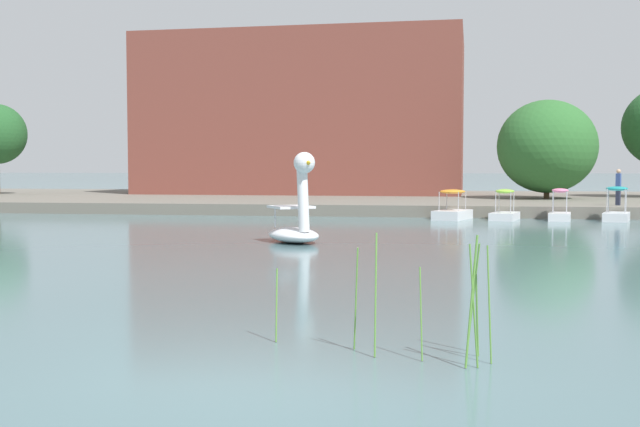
{
  "coord_description": "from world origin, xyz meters",
  "views": [
    {
      "loc": [
        2.09,
        -8.74,
        2.39
      ],
      "look_at": [
        -2.37,
        18.07,
        0.8
      ],
      "focal_mm": 43.94,
      "sensor_mm": 36.0,
      "label": 1
    }
  ],
  "objects_px": {
    "pedal_boat_orange": "(452,210)",
    "person_on_path": "(618,186)",
    "swan_boat": "(296,219)",
    "parked_van": "(339,181)",
    "tree_willow_overhanging": "(547,147)",
    "pedal_boat_lime": "(505,212)",
    "pedal_boat_pink": "(560,211)",
    "pedal_boat_teal": "(616,212)"
  },
  "relations": [
    {
      "from": "parked_van",
      "to": "pedal_boat_orange",
      "type": "bearing_deg",
      "value": -65.08
    },
    {
      "from": "pedal_boat_orange",
      "to": "person_on_path",
      "type": "height_order",
      "value": "person_on_path"
    },
    {
      "from": "swan_boat",
      "to": "pedal_boat_orange",
      "type": "distance_m",
      "value": 13.32
    },
    {
      "from": "tree_willow_overhanging",
      "to": "parked_van",
      "type": "xyz_separation_m",
      "value": [
        -13.17,
        5.42,
        -2.13
      ]
    },
    {
      "from": "pedal_boat_lime",
      "to": "tree_willow_overhanging",
      "type": "bearing_deg",
      "value": 74.09
    },
    {
      "from": "person_on_path",
      "to": "swan_boat",
      "type": "bearing_deg",
      "value": -129.9
    },
    {
      "from": "swan_boat",
      "to": "pedal_boat_lime",
      "type": "xyz_separation_m",
      "value": [
        7.32,
        12.35,
        -0.37
      ]
    },
    {
      "from": "pedal_boat_teal",
      "to": "person_on_path",
      "type": "xyz_separation_m",
      "value": [
        0.67,
        3.01,
        1.08
      ]
    },
    {
      "from": "pedal_boat_pink",
      "to": "tree_willow_overhanging",
      "type": "height_order",
      "value": "tree_willow_overhanging"
    },
    {
      "from": "swan_boat",
      "to": "pedal_boat_lime",
      "type": "relative_size",
      "value": 1.24
    },
    {
      "from": "parked_van",
      "to": "person_on_path",
      "type": "bearing_deg",
      "value": -40.73
    },
    {
      "from": "pedal_boat_orange",
      "to": "pedal_boat_teal",
      "type": "distance_m",
      "value": 7.27
    },
    {
      "from": "tree_willow_overhanging",
      "to": "person_on_path",
      "type": "distance_m",
      "value": 8.63
    },
    {
      "from": "swan_boat",
      "to": "tree_willow_overhanging",
      "type": "distance_m",
      "value": 25.81
    },
    {
      "from": "pedal_boat_orange",
      "to": "parked_van",
      "type": "relative_size",
      "value": 0.57
    },
    {
      "from": "pedal_boat_teal",
      "to": "parked_van",
      "type": "height_order",
      "value": "parked_van"
    },
    {
      "from": "swan_boat",
      "to": "parked_van",
      "type": "distance_m",
      "value": 28.97
    },
    {
      "from": "pedal_boat_teal",
      "to": "tree_willow_overhanging",
      "type": "distance_m",
      "value": 11.6
    },
    {
      "from": "pedal_boat_orange",
      "to": "person_on_path",
      "type": "distance_m",
      "value": 8.57
    },
    {
      "from": "swan_boat",
      "to": "pedal_boat_teal",
      "type": "relative_size",
      "value": 1.3
    },
    {
      "from": "swan_boat",
      "to": "person_on_path",
      "type": "relative_size",
      "value": 1.64
    },
    {
      "from": "pedal_boat_lime",
      "to": "parked_van",
      "type": "relative_size",
      "value": 0.5
    },
    {
      "from": "pedal_boat_lime",
      "to": "pedal_boat_teal",
      "type": "relative_size",
      "value": 1.04
    },
    {
      "from": "pedal_boat_lime",
      "to": "pedal_boat_pink",
      "type": "distance_m",
      "value": 2.44
    },
    {
      "from": "pedal_boat_orange",
      "to": "pedal_boat_lime",
      "type": "relative_size",
      "value": 1.14
    },
    {
      "from": "pedal_boat_teal",
      "to": "tree_willow_overhanging",
      "type": "xyz_separation_m",
      "value": [
        -1.75,
        11.01,
        3.22
      ]
    },
    {
      "from": "pedal_boat_orange",
      "to": "tree_willow_overhanging",
      "type": "xyz_separation_m",
      "value": [
        5.52,
        11.05,
        3.22
      ]
    },
    {
      "from": "pedal_boat_teal",
      "to": "swan_boat",
      "type": "bearing_deg",
      "value": -134.57
    },
    {
      "from": "person_on_path",
      "to": "parked_van",
      "type": "relative_size",
      "value": 0.38
    },
    {
      "from": "tree_willow_overhanging",
      "to": "person_on_path",
      "type": "xyz_separation_m",
      "value": [
        2.41,
        -8.0,
        -2.14
      ]
    },
    {
      "from": "pedal_boat_orange",
      "to": "tree_willow_overhanging",
      "type": "relative_size",
      "value": 0.32
    },
    {
      "from": "pedal_boat_teal",
      "to": "person_on_path",
      "type": "distance_m",
      "value": 3.26
    },
    {
      "from": "swan_boat",
      "to": "person_on_path",
      "type": "bearing_deg",
      "value": 50.1
    },
    {
      "from": "pedal_boat_lime",
      "to": "pedal_boat_teal",
      "type": "distance_m",
      "value": 4.9
    },
    {
      "from": "swan_boat",
      "to": "tree_willow_overhanging",
      "type": "relative_size",
      "value": 0.35
    },
    {
      "from": "pedal_boat_lime",
      "to": "pedal_boat_pink",
      "type": "relative_size",
      "value": 1.15
    },
    {
      "from": "pedal_boat_teal",
      "to": "pedal_boat_lime",
      "type": "bearing_deg",
      "value": -179.41
    },
    {
      "from": "pedal_boat_pink",
      "to": "pedal_boat_teal",
      "type": "xyz_separation_m",
      "value": [
        2.46,
        0.01,
        -0.02
      ]
    },
    {
      "from": "pedal_boat_orange",
      "to": "person_on_path",
      "type": "xyz_separation_m",
      "value": [
        7.93,
        3.05,
        1.07
      ]
    },
    {
      "from": "parked_van",
      "to": "swan_boat",
      "type": "bearing_deg",
      "value": -84.65
    },
    {
      "from": "swan_boat",
      "to": "person_on_path",
      "type": "distance_m",
      "value": 20.1
    },
    {
      "from": "pedal_boat_pink",
      "to": "swan_boat",
      "type": "bearing_deg",
      "value": -128.22
    }
  ]
}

